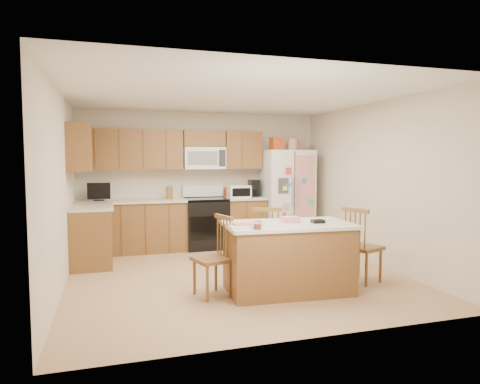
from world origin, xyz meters
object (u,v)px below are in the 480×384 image
object	(u,v)px
windsor_chair_back	(266,244)
windsor_chair_right	(361,247)
windsor_chair_left	(214,258)
refrigerator	(286,196)
island	(288,257)
stove	(206,222)

from	to	relation	value
windsor_chair_back	windsor_chair_right	size ratio (longest dim) A/B	0.99
windsor_chair_left	windsor_chair_back	distance (m)	1.05
refrigerator	island	bearing A→B (deg)	-112.63
stove	refrigerator	world-z (taller)	refrigerator
refrigerator	windsor_chair_right	bearing A→B (deg)	-91.32
refrigerator	stove	bearing A→B (deg)	177.70
refrigerator	windsor_chair_right	world-z (taller)	refrigerator
windsor_chair_back	windsor_chair_right	bearing A→B (deg)	-27.53
island	windsor_chair_left	distance (m)	0.92
stove	windsor_chair_back	xyz separation A→B (m)	(0.38, -2.16, -0.01)
windsor_chair_left	windsor_chair_back	size ratio (longest dim) A/B	0.97
windsor_chair_left	windsor_chair_back	bearing A→B (deg)	32.92
windsor_chair_right	refrigerator	bearing A→B (deg)	88.68
windsor_chair_left	stove	bearing A→B (deg)	79.62
stove	windsor_chair_right	bearing A→B (deg)	-61.22
windsor_chair_back	refrigerator	bearing A→B (deg)	60.48
windsor_chair_right	windsor_chair_left	bearing A→B (deg)	179.59
windsor_chair_left	windsor_chair_right	distance (m)	2.01
stove	windsor_chair_back	distance (m)	2.19
windsor_chair_left	windsor_chair_back	world-z (taller)	windsor_chair_back
island	windsor_chair_right	size ratio (longest dim) A/B	1.62
refrigerator	windsor_chair_left	distance (m)	3.41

